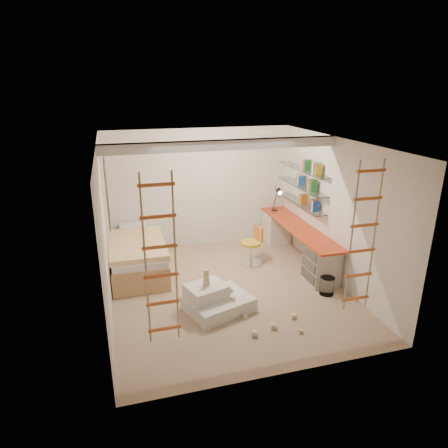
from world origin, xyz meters
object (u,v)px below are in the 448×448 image
object	(u,v)px
swivel_chair	(252,251)
play_platform	(215,300)
bed	(137,256)
desk	(297,242)

from	to	relation	value
swivel_chair	play_platform	distance (m)	1.88
bed	play_platform	bearing A→B (deg)	-58.24
bed	swivel_chair	world-z (taller)	swivel_chair
play_platform	desk	bearing A→B (deg)	33.77
desk	swivel_chair	bearing A→B (deg)	175.47
swivel_chair	play_platform	size ratio (longest dim) A/B	0.67
play_platform	swivel_chair	bearing A→B (deg)	52.27
swivel_chair	play_platform	xyz separation A→B (m)	(-1.15, -1.48, -0.12)
desk	swivel_chair	world-z (taller)	swivel_chair
swivel_chair	bed	bearing A→B (deg)	172.67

